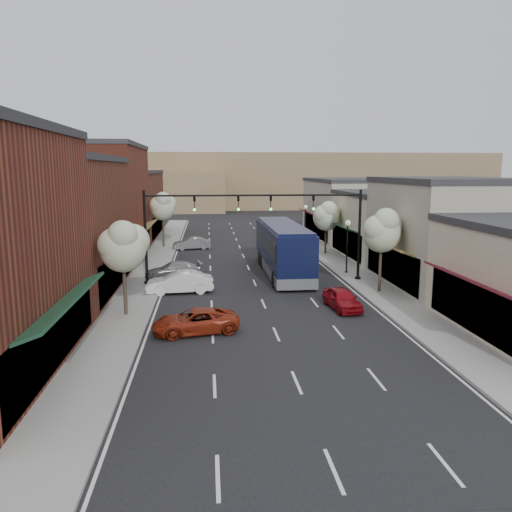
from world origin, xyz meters
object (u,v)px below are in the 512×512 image
object	(u,v)px
parked_car_e	(192,243)
tree_left_far	(163,206)
tree_right_far	(327,215)
signal_mast_right	(329,221)
parked_car_c	(174,270)
signal_mast_left	(178,223)
coach_bus	(283,248)
tree_left_near	(123,245)
lamp_post_far	(305,217)
lamp_post_near	(347,238)
red_hatchback	(342,299)
parked_car_a	(195,321)
parked_car_b	(180,282)
tree_right_near	(383,230)

from	to	relation	value
parked_car_e	tree_left_far	bearing A→B (deg)	-123.26
tree_right_far	parked_car_e	size ratio (longest dim) A/B	1.37
tree_right_far	signal_mast_right	bearing A→B (deg)	-102.85
parked_car_e	parked_car_c	bearing A→B (deg)	-14.63
signal_mast_left	coach_bus	distance (m)	9.18
tree_left_near	lamp_post_far	bearing A→B (deg)	60.22
parked_car_e	signal_mast_left	bearing A→B (deg)	-12.10
lamp_post_near	red_hatchback	size ratio (longest dim) A/B	1.16
signal_mast_left	parked_car_c	world-z (taller)	signal_mast_left
tree_right_far	coach_bus	distance (m)	10.62
parked_car_a	red_hatchback	bearing A→B (deg)	101.55
parked_car_c	lamp_post_far	bearing A→B (deg)	131.86
lamp_post_far	lamp_post_near	bearing A→B (deg)	-90.00
lamp_post_near	tree_left_far	bearing A→B (deg)	136.11
lamp_post_near	parked_car_a	size ratio (longest dim) A/B	0.98
tree_left_near	parked_car_b	distance (m)	7.03
parked_car_c	parked_car_e	bearing A→B (deg)	166.30
coach_bus	parked_car_a	distance (m)	16.15
tree_left_far	lamp_post_far	world-z (taller)	tree_left_far
tree_right_far	tree_left_near	world-z (taller)	tree_left_near
coach_bus	signal_mast_left	bearing A→B (deg)	-159.16
lamp_post_near	parked_car_c	distance (m)	14.20
lamp_post_far	parked_car_b	size ratio (longest dim) A/B	0.97
signal_mast_right	parked_car_b	world-z (taller)	signal_mast_right
lamp_post_far	parked_car_a	size ratio (longest dim) A/B	0.98
lamp_post_far	parked_car_e	world-z (taller)	lamp_post_far
tree_left_near	parked_car_a	size ratio (longest dim) A/B	1.26
lamp_post_near	parked_car_e	bearing A→B (deg)	132.54
signal_mast_right	tree_right_far	distance (m)	12.27
lamp_post_far	red_hatchback	size ratio (longest dim) A/B	1.16
signal_mast_right	lamp_post_near	xyz separation A→B (m)	(2.18, 2.50, -1.62)
signal_mast_right	tree_left_far	xyz separation A→B (m)	(-13.87, 17.95, -0.02)
signal_mast_left	parked_car_a	bearing A→B (deg)	-82.87
coach_bus	tree_right_near	bearing A→B (deg)	-52.17
tree_right_near	signal_mast_left	bearing A→B (deg)	163.81
lamp_post_far	parked_car_e	bearing A→B (deg)	-165.70
tree_right_near	tree_left_far	xyz separation A→B (m)	(-16.60, 22.00, 0.15)
lamp_post_near	parked_car_b	world-z (taller)	lamp_post_near
signal_mast_right	coach_bus	distance (m)	5.06
red_hatchback	parked_car_a	xyz separation A→B (m)	(-8.87, -3.69, -0.02)
lamp_post_far	coach_bus	bearing A→B (deg)	-107.17
coach_bus	parked_car_a	bearing A→B (deg)	-115.53
signal_mast_left	red_hatchback	size ratio (longest dim) A/B	2.15
tree_right_near	parked_car_a	world-z (taller)	tree_right_near
tree_left_near	parked_car_e	bearing A→B (deg)	83.00
parked_car_b	tree_right_far	bearing A→B (deg)	131.36
tree_left_far	tree_right_near	bearing A→B (deg)	-52.96
signal_mast_left	tree_right_far	xyz separation A→B (m)	(13.97, 11.95, -0.63)
parked_car_b	parked_car_c	xyz separation A→B (m)	(-0.73, 4.92, -0.11)
parked_car_c	tree_left_far	bearing A→B (deg)	177.70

